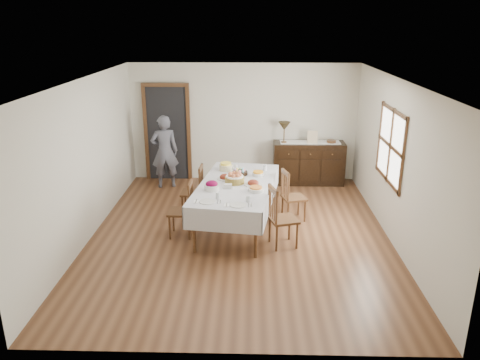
{
  "coord_description": "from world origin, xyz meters",
  "views": [
    {
      "loc": [
        0.2,
        -7.22,
        3.47
      ],
      "look_at": [
        0.0,
        0.1,
        0.95
      ],
      "focal_mm": 35.0,
      "sensor_mm": 36.0,
      "label": 1
    }
  ],
  "objects_px": {
    "person": "(165,149)",
    "table_lamp": "(284,127)",
    "dining_table": "(236,189)",
    "sideboard": "(308,163)",
    "chair_left_near": "(183,209)",
    "chair_right_far": "(291,195)",
    "chair_left_far": "(195,190)",
    "chair_right_near": "(281,216)"
  },
  "relations": [
    {
      "from": "dining_table",
      "to": "chair_left_near",
      "type": "height_order",
      "value": "chair_left_near"
    },
    {
      "from": "chair_left_far",
      "to": "chair_right_near",
      "type": "distance_m",
      "value": 1.98
    },
    {
      "from": "chair_right_far",
      "to": "sideboard",
      "type": "height_order",
      "value": "chair_right_far"
    },
    {
      "from": "chair_left_near",
      "to": "sideboard",
      "type": "relative_size",
      "value": 0.62
    },
    {
      "from": "chair_left_far",
      "to": "person",
      "type": "xyz_separation_m",
      "value": [
        -0.81,
        1.51,
        0.37
      ]
    },
    {
      "from": "chair_left_near",
      "to": "sideboard",
      "type": "height_order",
      "value": "chair_left_near"
    },
    {
      "from": "dining_table",
      "to": "chair_left_near",
      "type": "bearing_deg",
      "value": -150.78
    },
    {
      "from": "chair_left_near",
      "to": "chair_left_far",
      "type": "height_order",
      "value": "chair_left_near"
    },
    {
      "from": "chair_left_far",
      "to": "chair_right_near",
      "type": "relative_size",
      "value": 0.93
    },
    {
      "from": "person",
      "to": "table_lamp",
      "type": "height_order",
      "value": "person"
    },
    {
      "from": "chair_left_near",
      "to": "chair_right_near",
      "type": "bearing_deg",
      "value": 79.49
    },
    {
      "from": "chair_left_far",
      "to": "person",
      "type": "relative_size",
      "value": 0.56
    },
    {
      "from": "dining_table",
      "to": "chair_right_near",
      "type": "relative_size",
      "value": 2.52
    },
    {
      "from": "chair_right_near",
      "to": "chair_right_far",
      "type": "bearing_deg",
      "value": -30.1
    },
    {
      "from": "person",
      "to": "table_lamp",
      "type": "distance_m",
      "value": 2.62
    },
    {
      "from": "dining_table",
      "to": "chair_right_far",
      "type": "relative_size",
      "value": 2.7
    },
    {
      "from": "chair_left_far",
      "to": "chair_right_far",
      "type": "relative_size",
      "value": 1.0
    },
    {
      "from": "chair_left_near",
      "to": "chair_right_near",
      "type": "xyz_separation_m",
      "value": [
        1.6,
        -0.34,
        0.03
      ]
    },
    {
      "from": "table_lamp",
      "to": "person",
      "type": "bearing_deg",
      "value": -173.56
    },
    {
      "from": "dining_table",
      "to": "table_lamp",
      "type": "distance_m",
      "value": 2.64
    },
    {
      "from": "chair_right_far",
      "to": "chair_left_near",
      "type": "bearing_deg",
      "value": 95.53
    },
    {
      "from": "dining_table",
      "to": "person",
      "type": "bearing_deg",
      "value": 135.77
    },
    {
      "from": "chair_right_far",
      "to": "dining_table",
      "type": "bearing_deg",
      "value": 95.82
    },
    {
      "from": "chair_left_far",
      "to": "chair_right_far",
      "type": "height_order",
      "value": "chair_right_far"
    },
    {
      "from": "dining_table",
      "to": "chair_right_far",
      "type": "xyz_separation_m",
      "value": [
        0.98,
        0.39,
        -0.25
      ]
    },
    {
      "from": "chair_left_far",
      "to": "table_lamp",
      "type": "distance_m",
      "value": 2.64
    },
    {
      "from": "chair_right_far",
      "to": "person",
      "type": "distance_m",
      "value": 3.13
    },
    {
      "from": "chair_left_far",
      "to": "table_lamp",
      "type": "bearing_deg",
      "value": 138.48
    },
    {
      "from": "sideboard",
      "to": "person",
      "type": "xyz_separation_m",
      "value": [
        -3.12,
        -0.33,
        0.38
      ]
    },
    {
      "from": "dining_table",
      "to": "chair_left_far",
      "type": "relative_size",
      "value": 2.71
    },
    {
      "from": "chair_left_near",
      "to": "table_lamp",
      "type": "distance_m",
      "value": 3.38
    },
    {
      "from": "sideboard",
      "to": "chair_left_near",
      "type": "bearing_deg",
      "value": -130.78
    },
    {
      "from": "chair_left_near",
      "to": "chair_left_far",
      "type": "bearing_deg",
      "value": 176.7
    },
    {
      "from": "chair_right_far",
      "to": "chair_left_far",
      "type": "bearing_deg",
      "value": 67.55
    },
    {
      "from": "sideboard",
      "to": "table_lamp",
      "type": "distance_m",
      "value": 0.99
    },
    {
      "from": "person",
      "to": "chair_left_far",
      "type": "bearing_deg",
      "value": 104.64
    },
    {
      "from": "chair_left_far",
      "to": "person",
      "type": "distance_m",
      "value": 1.75
    },
    {
      "from": "dining_table",
      "to": "sideboard",
      "type": "height_order",
      "value": "sideboard"
    },
    {
      "from": "sideboard",
      "to": "person",
      "type": "distance_m",
      "value": 3.16
    },
    {
      "from": "sideboard",
      "to": "chair_right_far",
      "type": "bearing_deg",
      "value": -104.58
    },
    {
      "from": "chair_right_near",
      "to": "chair_right_far",
      "type": "xyz_separation_m",
      "value": [
        0.26,
        1.05,
        -0.03
      ]
    },
    {
      "from": "person",
      "to": "chair_right_near",
      "type": "bearing_deg",
      "value": 116.43
    }
  ]
}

